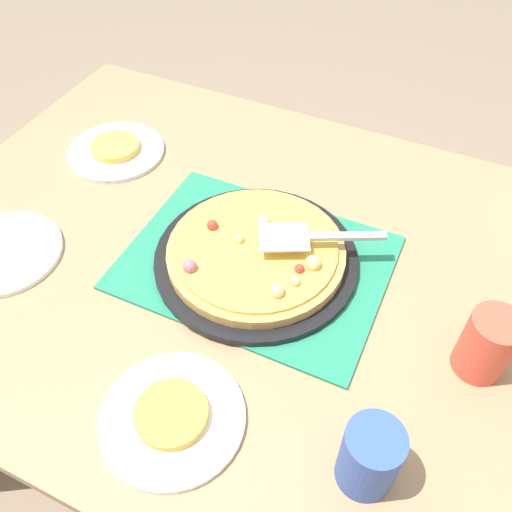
{
  "coord_description": "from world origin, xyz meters",
  "views": [
    {
      "loc": [
        0.28,
        -0.61,
        1.51
      ],
      "look_at": [
        0.0,
        0.0,
        0.77
      ],
      "focal_mm": 37.78,
      "sensor_mm": 36.0,
      "label": 1
    }
  ],
  "objects_px": {
    "pizza": "(256,252)",
    "pizza_server": "(310,237)",
    "plate_far_right": "(172,418)",
    "served_slice_right": "(171,414)",
    "plate_near_left": "(116,151)",
    "cup_near": "(369,457)",
    "served_slice_left": "(115,147)",
    "pizza_pan": "(256,258)",
    "plate_side": "(4,253)",
    "cup_corner": "(487,345)"
  },
  "relations": [
    {
      "from": "cup_corner",
      "to": "pizza_server",
      "type": "height_order",
      "value": "cup_corner"
    },
    {
      "from": "plate_far_right",
      "to": "plate_side",
      "type": "xyz_separation_m",
      "value": [
        -0.46,
        0.15,
        0.0
      ]
    },
    {
      "from": "pizza",
      "to": "plate_far_right",
      "type": "bearing_deg",
      "value": -87.16
    },
    {
      "from": "pizza_pan",
      "to": "served_slice_right",
      "type": "bearing_deg",
      "value": -86.98
    },
    {
      "from": "plate_side",
      "to": "served_slice_left",
      "type": "distance_m",
      "value": 0.35
    },
    {
      "from": "cup_near",
      "to": "pizza_server",
      "type": "height_order",
      "value": "cup_near"
    },
    {
      "from": "served_slice_left",
      "to": "plate_near_left",
      "type": "bearing_deg",
      "value": 0.0
    },
    {
      "from": "plate_near_left",
      "to": "plate_side",
      "type": "xyz_separation_m",
      "value": [
        -0.01,
        -0.35,
        0.0
      ]
    },
    {
      "from": "plate_side",
      "to": "cup_near",
      "type": "distance_m",
      "value": 0.76
    },
    {
      "from": "plate_near_left",
      "to": "served_slice_right",
      "type": "bearing_deg",
      "value": -48.22
    },
    {
      "from": "plate_near_left",
      "to": "plate_side",
      "type": "distance_m",
      "value": 0.35
    },
    {
      "from": "plate_far_right",
      "to": "served_slice_right",
      "type": "relative_size",
      "value": 2.0
    },
    {
      "from": "plate_side",
      "to": "pizza_server",
      "type": "xyz_separation_m",
      "value": [
        0.53,
        0.23,
        0.06
      ]
    },
    {
      "from": "plate_side",
      "to": "pizza_server",
      "type": "bearing_deg",
      "value": 22.96
    },
    {
      "from": "plate_near_left",
      "to": "served_slice_left",
      "type": "xyz_separation_m",
      "value": [
        0.0,
        0.0,
        0.01
      ]
    },
    {
      "from": "pizza_pan",
      "to": "pizza_server",
      "type": "distance_m",
      "value": 0.11
    },
    {
      "from": "plate_side",
      "to": "cup_near",
      "type": "xyz_separation_m",
      "value": [
        0.75,
        -0.11,
        0.06
      ]
    },
    {
      "from": "plate_far_right",
      "to": "served_slice_left",
      "type": "distance_m",
      "value": 0.68
    },
    {
      "from": "cup_near",
      "to": "served_slice_right",
      "type": "bearing_deg",
      "value": -171.53
    },
    {
      "from": "cup_near",
      "to": "plate_side",
      "type": "bearing_deg",
      "value": 171.63
    },
    {
      "from": "plate_far_right",
      "to": "plate_side",
      "type": "bearing_deg",
      "value": 161.85
    },
    {
      "from": "plate_side",
      "to": "cup_corner",
      "type": "xyz_separation_m",
      "value": [
        0.86,
        0.13,
        0.06
      ]
    },
    {
      "from": "served_slice_right",
      "to": "cup_corner",
      "type": "distance_m",
      "value": 0.49
    },
    {
      "from": "pizza_pan",
      "to": "plate_far_right",
      "type": "relative_size",
      "value": 1.73
    },
    {
      "from": "pizza",
      "to": "pizza_server",
      "type": "height_order",
      "value": "pizza_server"
    },
    {
      "from": "plate_side",
      "to": "served_slice_right",
      "type": "distance_m",
      "value": 0.49
    },
    {
      "from": "plate_far_right",
      "to": "served_slice_left",
      "type": "height_order",
      "value": "served_slice_left"
    },
    {
      "from": "plate_far_right",
      "to": "cup_near",
      "type": "distance_m",
      "value": 0.29
    },
    {
      "from": "served_slice_left",
      "to": "served_slice_right",
      "type": "xyz_separation_m",
      "value": [
        0.45,
        -0.51,
        0.0
      ]
    },
    {
      "from": "pizza",
      "to": "served_slice_left",
      "type": "xyz_separation_m",
      "value": [
        -0.44,
        0.17,
        -0.02
      ]
    },
    {
      "from": "pizza_pan",
      "to": "pizza_server",
      "type": "height_order",
      "value": "pizza_server"
    },
    {
      "from": "cup_near",
      "to": "served_slice_left",
      "type": "bearing_deg",
      "value": 147.76
    },
    {
      "from": "plate_far_right",
      "to": "plate_near_left",
      "type": "bearing_deg",
      "value": 131.78
    },
    {
      "from": "served_slice_left",
      "to": "cup_corner",
      "type": "relative_size",
      "value": 0.92
    },
    {
      "from": "cup_corner",
      "to": "pizza_server",
      "type": "distance_m",
      "value": 0.34
    },
    {
      "from": "pizza",
      "to": "served_slice_left",
      "type": "distance_m",
      "value": 0.47
    },
    {
      "from": "served_slice_right",
      "to": "cup_corner",
      "type": "relative_size",
      "value": 0.92
    },
    {
      "from": "pizza",
      "to": "plate_far_right",
      "type": "distance_m",
      "value": 0.34
    },
    {
      "from": "pizza_pan",
      "to": "pizza",
      "type": "height_order",
      "value": "pizza"
    },
    {
      "from": "plate_side",
      "to": "served_slice_left",
      "type": "xyz_separation_m",
      "value": [
        0.01,
        0.35,
        0.01
      ]
    },
    {
      "from": "pizza",
      "to": "cup_near",
      "type": "distance_m",
      "value": 0.42
    },
    {
      "from": "cup_corner",
      "to": "plate_side",
      "type": "bearing_deg",
      "value": -171.14
    },
    {
      "from": "cup_near",
      "to": "cup_corner",
      "type": "relative_size",
      "value": 1.0
    },
    {
      "from": "served_slice_left",
      "to": "plate_far_right",
      "type": "bearing_deg",
      "value": -48.22
    },
    {
      "from": "pizza",
      "to": "served_slice_right",
      "type": "height_order",
      "value": "pizza"
    },
    {
      "from": "pizza",
      "to": "plate_near_left",
      "type": "distance_m",
      "value": 0.47
    },
    {
      "from": "pizza_pan",
      "to": "pizza",
      "type": "bearing_deg",
      "value": -35.04
    },
    {
      "from": "pizza",
      "to": "pizza_server",
      "type": "distance_m",
      "value": 0.1
    },
    {
      "from": "pizza_pan",
      "to": "pizza",
      "type": "xyz_separation_m",
      "value": [
        0.0,
        -0.0,
        0.02
      ]
    },
    {
      "from": "cup_near",
      "to": "cup_corner",
      "type": "xyz_separation_m",
      "value": [
        0.11,
        0.24,
        0.0
      ]
    }
  ]
}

